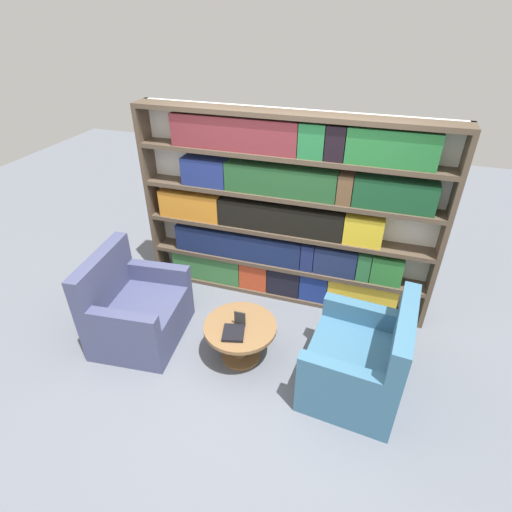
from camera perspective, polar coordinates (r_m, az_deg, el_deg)
The scene contains 7 objects.
ground_plane at distance 4.07m, azimuth -1.26°, elevation -16.11°, with size 14.00×14.00×0.00m, color slate.
bookshelf at distance 4.44m, azimuth 4.13°, elevation 5.78°, with size 3.29×0.30×2.18m.
armchair_left at distance 4.39m, azimuth -16.78°, elevation -7.57°, with size 0.91×1.02×0.98m.
armchair_right at distance 3.82m, azimuth 14.60°, elevation -14.54°, with size 0.90×1.01×0.98m.
coffee_table at distance 3.98m, azimuth -2.25°, elevation -11.13°, with size 0.71×0.71×0.43m.
table_sign at distance 3.85m, azimuth -2.31°, elevation -9.09°, with size 0.11×0.06×0.16m.
stray_book at distance 3.80m, azimuth -3.24°, elevation -10.91°, with size 0.25×0.26×0.03m.
Camera 1 is at (0.90, -2.53, 3.06)m, focal length 28.00 mm.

